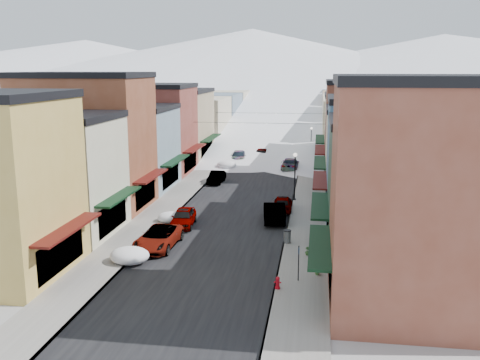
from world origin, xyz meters
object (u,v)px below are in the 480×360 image
(car_white_suv, at_px, (158,238))
(streetlamp_near, at_px, (295,170))
(fire_hydrant, at_px, (278,283))
(car_silver_sedan, at_px, (183,217))
(car_green_sedan, at_px, (274,212))
(trash_can, at_px, (287,236))
(car_dark_hatch, at_px, (216,177))

(car_white_suv, relative_size, streetlamp_near, 1.18)
(car_white_suv, distance_m, fire_hydrant, 11.21)
(fire_hydrant, relative_size, streetlamp_near, 0.16)
(car_silver_sedan, bearing_deg, car_white_suv, -99.31)
(car_white_suv, bearing_deg, car_silver_sedan, 87.44)
(car_green_sedan, height_order, fire_hydrant, car_green_sedan)
(car_white_suv, height_order, car_silver_sedan, car_white_suv)
(car_green_sedan, bearing_deg, fire_hydrant, 88.56)
(car_white_suv, height_order, trash_can, car_white_suv)
(trash_can, height_order, streetlamp_near, streetlamp_near)
(fire_hydrant, xyz_separation_m, trash_can, (0.05, 8.49, 0.16))
(car_green_sedan, height_order, trash_can, car_green_sedan)
(car_silver_sedan, relative_size, car_dark_hatch, 1.07)
(car_dark_hatch, bearing_deg, car_white_suv, -87.86)
(car_dark_hatch, height_order, streetlamp_near, streetlamp_near)
(car_white_suv, relative_size, trash_can, 5.65)
(car_silver_sedan, distance_m, car_green_sedan, 7.75)
(car_silver_sedan, relative_size, fire_hydrant, 6.04)
(car_dark_hatch, bearing_deg, trash_can, -63.63)
(car_white_suv, relative_size, car_dark_hatch, 1.33)
(car_green_sedan, relative_size, trash_can, 5.19)
(fire_hydrant, xyz_separation_m, streetlamp_near, (-0.04, 21.86, 2.61))
(fire_hydrant, height_order, trash_can, trash_can)
(car_dark_hatch, distance_m, streetlamp_near, 11.87)
(car_white_suv, xyz_separation_m, streetlamp_near, (9.15, 15.43, 2.33))
(car_silver_sedan, xyz_separation_m, trash_can, (8.79, -3.54, -0.11))
(car_white_suv, distance_m, streetlamp_near, 18.09)
(car_white_suv, bearing_deg, streetlamp_near, 61.34)
(car_white_suv, distance_m, car_dark_hatch, 22.58)
(car_white_suv, bearing_deg, trash_can, 14.60)
(streetlamp_near, bearing_deg, car_silver_sedan, -131.51)
(car_dark_hatch, relative_size, streetlamp_near, 0.88)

